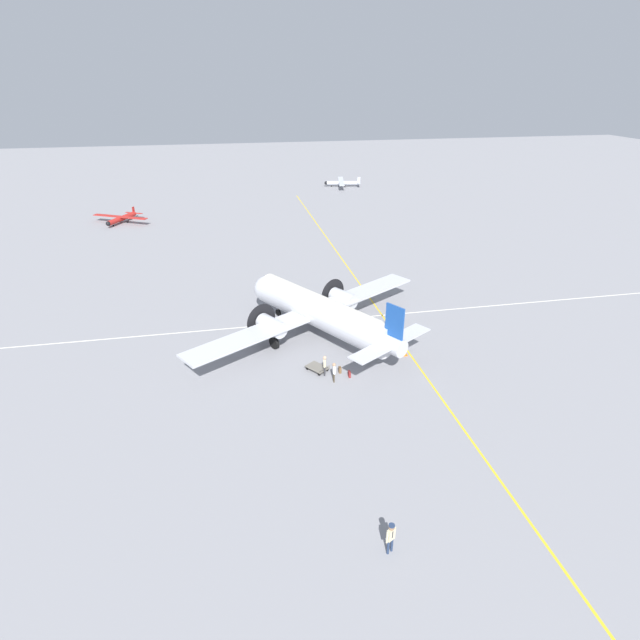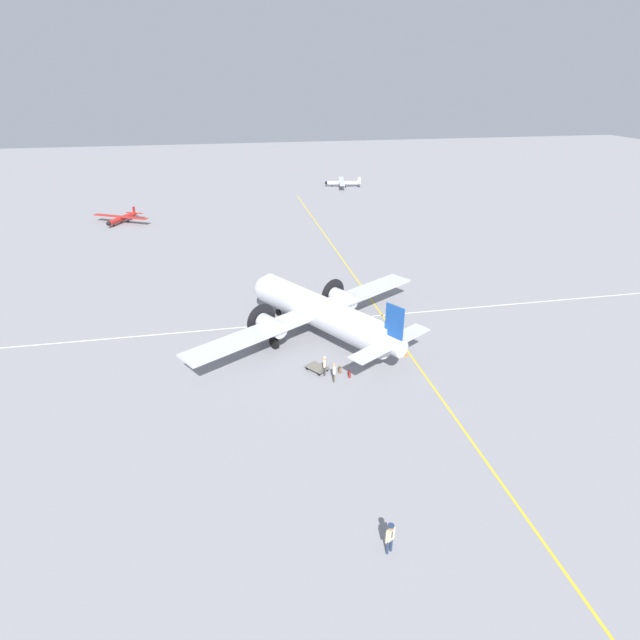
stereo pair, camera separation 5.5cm
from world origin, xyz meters
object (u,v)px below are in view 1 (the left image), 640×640
object	(u,v)px
crew_foreground	(391,535)
light_aircraft_distant	(121,218)
suitcase_near_door	(340,370)
baggage_cart	(317,368)
airliner_main	(317,310)
light_aircraft_taxiing	(342,183)
suitcase_upright_spare	(349,374)
passenger_boarding	(325,363)
ramp_agent	(334,370)
traffic_cone	(405,352)

from	to	relation	value
crew_foreground	light_aircraft_distant	xyz separation A→B (m)	(68.12, 23.12, -0.38)
light_aircraft_distant	crew_foreground	bearing A→B (deg)	46.94
suitcase_near_door	baggage_cart	world-z (taller)	baggage_cart
airliner_main	suitcase_near_door	xyz separation A→B (m)	(-6.69, -0.63, -2.32)
light_aircraft_distant	light_aircraft_taxiing	distance (m)	47.59
suitcase_upright_spare	crew_foreground	bearing A→B (deg)	173.01
passenger_boarding	ramp_agent	world-z (taller)	passenger_boarding
passenger_boarding	suitcase_near_door	distance (m)	1.51
ramp_agent	suitcase_upright_spare	xyz separation A→B (m)	(0.44, -1.36, -0.77)
traffic_cone	crew_foreground	bearing A→B (deg)	158.14
baggage_cart	light_aircraft_distant	distance (m)	55.41
light_aircraft_taxiing	traffic_cone	distance (m)	72.67
baggage_cart	airliner_main	bearing A→B (deg)	-46.67
suitcase_upright_spare	light_aircraft_distant	xyz separation A→B (m)	(51.92, 25.11, 0.56)
suitcase_near_door	traffic_cone	world-z (taller)	traffic_cone
light_aircraft_distant	traffic_cone	size ratio (longest dim) A/B	14.41
traffic_cone	suitcase_upright_spare	bearing A→B (deg)	113.85
airliner_main	traffic_cone	distance (m)	8.68
crew_foreground	passenger_boarding	world-z (taller)	crew_foreground
crew_foreground	suitcase_upright_spare	bearing A→B (deg)	-125.08
airliner_main	ramp_agent	distance (m)	8.04
traffic_cone	airliner_main	bearing A→B (deg)	53.14
airliner_main	crew_foreground	world-z (taller)	airliner_main
ramp_agent	suitcase_near_door	bearing A→B (deg)	-30.15
light_aircraft_taxiing	baggage_cart	bearing A→B (deg)	86.35
ramp_agent	baggage_cart	size ratio (longest dim) A/B	0.79
suitcase_near_door	ramp_agent	bearing A→B (deg)	147.26
suitcase_near_door	traffic_cone	distance (m)	6.30
light_aircraft_distant	suitcase_near_door	bearing A→B (deg)	53.78
airliner_main	traffic_cone	world-z (taller)	airliner_main
baggage_cart	light_aircraft_distant	size ratio (longest dim) A/B	0.23
light_aircraft_distant	traffic_cone	world-z (taller)	light_aircraft_distant
suitcase_near_door	light_aircraft_taxiing	bearing A→B (deg)	-13.45
baggage_cart	light_aircraft_taxiing	xyz separation A→B (m)	(72.77, -19.29, 0.56)
suitcase_near_door	baggage_cart	distance (m)	1.85
airliner_main	suitcase_near_door	bearing A→B (deg)	153.67
suitcase_upright_spare	traffic_cone	size ratio (longest dim) A/B	0.84
suitcase_upright_spare	baggage_cart	distance (m)	2.72
airliner_main	traffic_cone	xyz separation A→B (m)	(-5.02, -6.70, -2.27)
crew_foreground	passenger_boarding	distance (m)	16.84
ramp_agent	suitcase_near_door	distance (m)	1.61
passenger_boarding	suitcase_near_door	size ratio (longest dim) A/B	3.19
light_aircraft_distant	traffic_cone	distance (m)	58.19
crew_foreground	light_aircraft_taxiing	world-z (taller)	light_aircraft_taxiing
crew_foreground	ramp_agent	world-z (taller)	crew_foreground
baggage_cart	traffic_cone	bearing A→B (deg)	-118.85
suitcase_upright_spare	light_aircraft_taxiing	bearing A→B (deg)	-12.88
passenger_boarding	light_aircraft_distant	world-z (taller)	light_aircraft_distant
suitcase_upright_spare	ramp_agent	bearing A→B (deg)	107.76
airliner_main	ramp_agent	bearing A→B (deg)	147.31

